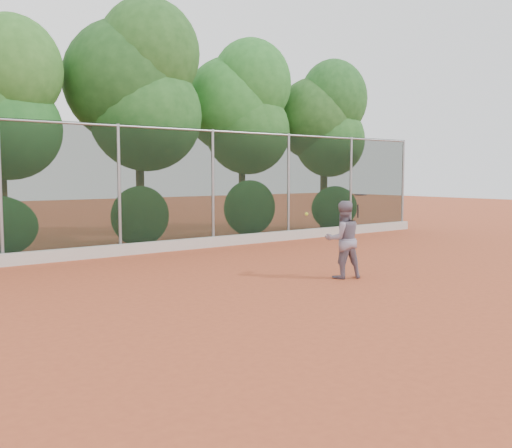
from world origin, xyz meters
TOP-DOWN VIEW (x-y plane):
  - ground at (0.00, 0.00)m, footprint 80.00×80.00m
  - concrete_curb at (0.00, 6.82)m, footprint 24.00×0.20m
  - tennis_player at (2.22, 0.90)m, footprint 0.96×0.86m
  - chainlink_fence at (-0.00, 7.00)m, footprint 24.09×0.09m
  - foliage_backdrop at (-0.55, 8.98)m, footprint 23.70×3.63m
  - tennis_racket at (2.67, 0.85)m, footprint 0.31×0.31m
  - tennis_ball_in_flight at (1.04, 0.74)m, footprint 0.07×0.07m

SIDE VIEW (x-z plane):
  - ground at x=0.00m, z-range 0.00..0.00m
  - concrete_curb at x=0.00m, z-range 0.00..0.30m
  - tennis_player at x=2.22m, z-range 0.00..1.62m
  - tennis_ball_in_flight at x=1.04m, z-range 1.37..1.44m
  - tennis_racket at x=2.67m, z-range 1.44..1.95m
  - chainlink_fence at x=0.00m, z-range 0.11..3.61m
  - foliage_backdrop at x=-0.55m, z-range 0.63..8.18m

